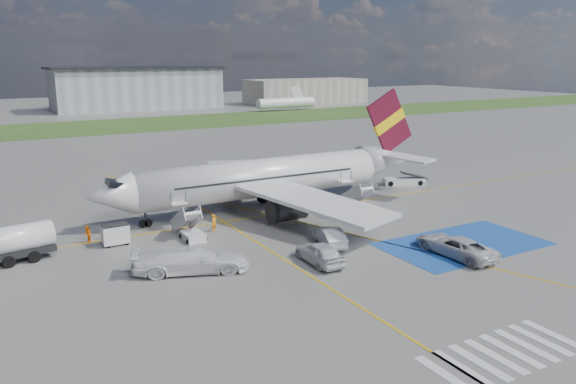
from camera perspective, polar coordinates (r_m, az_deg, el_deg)
name	(u,v)px	position (r m, az deg, el deg)	size (l,w,h in m)	color
ground	(339,250)	(46.42, 5.16, -5.86)	(400.00, 400.00, 0.00)	#60605E
grass_strip	(98,127)	(134.11, -18.76, 6.29)	(400.00, 30.00, 0.01)	#2D4C1E
taxiway_line_main	(270,215)	(56.20, -1.82, -2.33)	(120.00, 0.20, 0.01)	gold
taxiway_line_cross	(364,309)	(36.21, 7.71, -11.74)	(0.20, 60.00, 0.01)	gold
taxiway_line_diag	(270,215)	(56.20, -1.82, -2.33)	(0.20, 60.00, 0.01)	gold
staging_box	(463,244)	(49.87, 17.36, -5.05)	(14.00, 8.00, 0.01)	#1A479C
crosswalk	(503,354)	(33.19, 21.02, -15.07)	(9.00, 4.00, 0.01)	silver
terminal_centre	(137,89)	(176.94, -15.06, 10.10)	(48.00, 18.00, 12.00)	gray
terminal_east	(306,91)	(192.36, 1.81, 10.20)	(40.00, 16.00, 8.00)	gray
airliner	(274,177)	(57.78, -1.46, 1.58)	(36.81, 32.95, 11.92)	silver
airstairs_fwd	(191,232)	(49.47, -9.81, -4.02)	(1.90, 5.20, 3.60)	silver
airstairs_aft	(363,205)	(58.04, 7.59, -1.29)	(1.90, 5.20, 3.60)	silver
gpu_cart	(115,235)	(49.37, -17.13, -4.24)	(2.17, 1.41, 1.80)	silver
belt_loader	(404,181)	(70.80, 11.71, 1.07)	(5.47, 3.60, 1.60)	silver
car_silver_a	(320,253)	(43.12, 3.25, -6.18)	(2.01, 5.00, 1.70)	silver
car_silver_b	(329,236)	(47.27, 4.23, -4.47)	(1.68, 4.82, 1.59)	#A8ABAF
van_white_a	(456,243)	(46.67, 16.65, -4.95)	(2.55, 5.54, 2.08)	silver
van_white_b	(191,256)	(41.81, -9.85, -6.44)	(2.58, 6.34, 2.48)	silver
crew_fwd	(214,223)	(51.14, -7.52, -3.14)	(0.58, 0.38, 1.60)	orange
crew_nose	(88,234)	(50.60, -19.69, -4.06)	(0.75, 0.58, 1.54)	orange
crew_aft	(333,210)	(54.90, 4.56, -1.86)	(0.97, 0.40, 1.66)	#FC5E0D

